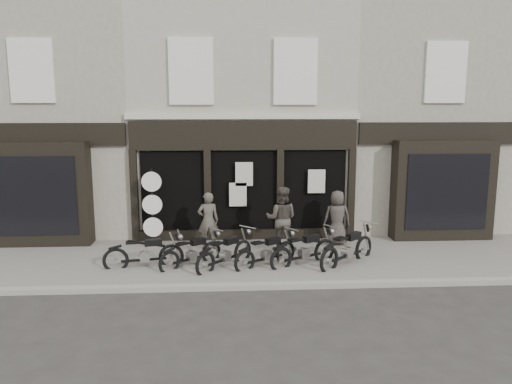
{
  "coord_description": "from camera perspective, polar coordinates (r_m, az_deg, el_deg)",
  "views": [
    {
      "loc": [
        -0.53,
        -12.71,
        4.36
      ],
      "look_at": [
        0.3,
        1.6,
        1.88
      ],
      "focal_mm": 35.0,
      "sensor_mm": 36.0,
      "label": 1
    }
  ],
  "objects": [
    {
      "name": "man_left",
      "position": [
        14.98,
        -5.49,
        -3.27
      ],
      "size": [
        0.67,
        0.48,
        1.72
      ],
      "primitive_type": "imported",
      "rotation": [
        0.0,
        0.0,
        3.25
      ],
      "color": "#49453C",
      "rests_on": "pavement"
    },
    {
      "name": "neighbour_left",
      "position": [
        19.5,
        -20.92,
        8.23
      ],
      "size": [
        5.6,
        6.73,
        8.34
      ],
      "color": "#A09887",
      "rests_on": "ground"
    },
    {
      "name": "motorcycle_0",
      "position": [
        13.77,
        -12.59,
        -7.12
      ],
      "size": [
        2.12,
        0.72,
        1.02
      ],
      "rotation": [
        0.0,
        0.0,
        0.19
      ],
      "color": "black",
      "rests_on": "ground"
    },
    {
      "name": "motorcycle_3",
      "position": [
        13.59,
        1.2,
        -7.16
      ],
      "size": [
        1.82,
        1.39,
        0.99
      ],
      "rotation": [
        0.0,
        0.0,
        0.6
      ],
      "color": "black",
      "rests_on": "ground"
    },
    {
      "name": "man_centre",
      "position": [
        14.76,
        2.92,
        -3.05
      ],
      "size": [
        1.07,
        0.91,
        1.92
      ],
      "primitive_type": "imported",
      "rotation": [
        0.0,
        0.0,
        2.92
      ],
      "color": "#403A34",
      "rests_on": "pavement"
    },
    {
      "name": "ground_plane",
      "position": [
        13.45,
        -0.91,
        -9.12
      ],
      "size": [
        90.0,
        90.0,
        0.0
      ],
      "primitive_type": "plane",
      "color": "#2D2B28",
      "rests_on": "ground"
    },
    {
      "name": "advert_sign_post",
      "position": [
        15.52,
        -11.73,
        -2.1
      ],
      "size": [
        0.61,
        0.39,
        2.49
      ],
      "rotation": [
        0.0,
        0.0,
        -0.02
      ],
      "color": "black",
      "rests_on": "ground"
    },
    {
      "name": "motorcycle_1",
      "position": [
        13.7,
        -7.36,
        -7.14
      ],
      "size": [
        1.7,
        1.47,
        0.97
      ],
      "rotation": [
        0.0,
        0.0,
        0.69
      ],
      "color": "black",
      "rests_on": "ground"
    },
    {
      "name": "motorcycle_5",
      "position": [
        13.93,
        10.43,
        -6.69
      ],
      "size": [
        1.92,
        1.74,
        1.12
      ],
      "rotation": [
        0.0,
        0.0,
        0.72
      ],
      "color": "black",
      "rests_on": "ground"
    },
    {
      "name": "man_right",
      "position": [
        15.57,
        9.25,
        -2.91
      ],
      "size": [
        0.84,
        0.55,
        1.69
      ],
      "primitive_type": "imported",
      "rotation": [
        0.0,
        0.0,
        3.13
      ],
      "color": "#3C3632",
      "rests_on": "pavement"
    },
    {
      "name": "neighbour_right",
      "position": [
        19.84,
        17.15,
        8.45
      ],
      "size": [
        5.6,
        6.73,
        8.34
      ],
      "color": "#A09887",
      "rests_on": "ground"
    },
    {
      "name": "kerb",
      "position": [
        12.25,
        -0.66,
        -10.72
      ],
      "size": [
        30.0,
        0.25,
        0.13
      ],
      "primitive_type": "cube",
      "color": "gray",
      "rests_on": "ground_plane"
    },
    {
      "name": "central_building",
      "position": [
        18.67,
        -1.73,
        8.94
      ],
      "size": [
        7.3,
        6.22,
        8.34
      ],
      "color": "#ABA293",
      "rests_on": "ground"
    },
    {
      "name": "motorcycle_2",
      "position": [
        13.51,
        -3.51,
        -7.21
      ],
      "size": [
        1.64,
        1.75,
        1.03
      ],
      "rotation": [
        0.0,
        0.0,
        0.83
      ],
      "color": "black",
      "rests_on": "ground"
    },
    {
      "name": "motorcycle_4",
      "position": [
        13.74,
        5.53,
        -6.91
      ],
      "size": [
        1.99,
        1.33,
        1.05
      ],
      "rotation": [
        0.0,
        0.0,
        0.52
      ],
      "color": "black",
      "rests_on": "ground"
    },
    {
      "name": "pavement",
      "position": [
        14.28,
        -1.06,
        -7.72
      ],
      "size": [
        30.0,
        4.2,
        0.12
      ],
      "primitive_type": "cube",
      "color": "slate",
      "rests_on": "ground_plane"
    }
  ]
}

